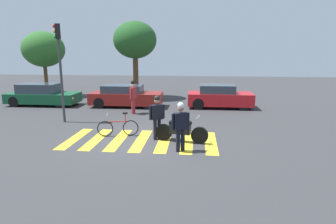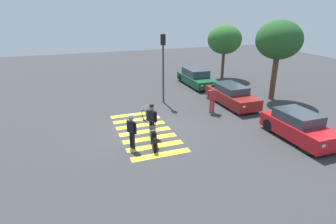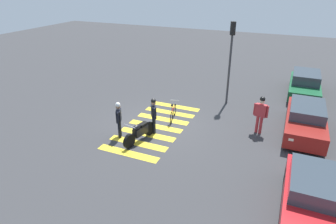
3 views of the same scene
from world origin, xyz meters
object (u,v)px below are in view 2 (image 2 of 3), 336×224
object	(u,v)px
leaning_bicycle	(149,117)
pedestrian_bystander	(213,96)
officer_by_motorcycle	(132,129)
car_maroon_wagon	(231,95)
police_motorcycle	(153,136)
car_red_convertible	(299,127)
traffic_light_pole	(163,58)
officer_on_foot	(152,117)
car_green_compact	(196,78)

from	to	relation	value
leaning_bicycle	pedestrian_bystander	world-z (taller)	pedestrian_bystander
officer_by_motorcycle	car_maroon_wagon	world-z (taller)	officer_by_motorcycle
officer_by_motorcycle	pedestrian_bystander	xyz separation A→B (m)	(-2.97, 5.87, 0.09)
police_motorcycle	leaning_bicycle	distance (m)	2.68
officer_by_motorcycle	car_red_convertible	distance (m)	8.32
car_red_convertible	pedestrian_bystander	bearing A→B (deg)	-155.58
police_motorcycle	pedestrian_bystander	xyz separation A→B (m)	(-2.94, 4.82, 0.63)
traffic_light_pole	pedestrian_bystander	bearing A→B (deg)	36.81
car_maroon_wagon	car_red_convertible	size ratio (longest dim) A/B	1.14
leaning_bicycle	officer_by_motorcycle	bearing A→B (deg)	-30.74
officer_by_motorcycle	officer_on_foot	bearing A→B (deg)	127.82
pedestrian_bystander	car_maroon_wagon	bearing A→B (deg)	114.94
police_motorcycle	officer_by_motorcycle	size ratio (longest dim) A/B	1.18
car_green_compact	car_red_convertible	xyz separation A→B (m)	(11.31, 0.29, 0.02)
officer_on_foot	car_maroon_wagon	xyz separation A→B (m)	(-2.91, 6.58, -0.35)
car_green_compact	car_maroon_wagon	size ratio (longest dim) A/B	1.00
officer_by_motorcycle	traffic_light_pole	distance (m)	7.29
officer_on_foot	officer_by_motorcycle	world-z (taller)	officer_on_foot
car_maroon_wagon	traffic_light_pole	distance (m)	5.31
leaning_bicycle	officer_by_motorcycle	world-z (taller)	officer_by_motorcycle
police_motorcycle	car_maroon_wagon	distance (m)	7.85
police_motorcycle	car_red_convertible	distance (m)	7.32
officer_on_foot	traffic_light_pole	bearing A→B (deg)	154.70
officer_by_motorcycle	traffic_light_pole	xyz separation A→B (m)	(-5.96, 3.63, 2.11)
officer_by_motorcycle	leaning_bicycle	bearing A→B (deg)	149.26
leaning_bicycle	officer_on_foot	bearing A→B (deg)	-10.17
leaning_bicycle	pedestrian_bystander	xyz separation A→B (m)	(-0.32, 4.29, 0.72)
leaning_bicycle	car_green_compact	size ratio (longest dim) A/B	0.37
police_motorcycle	officer_by_motorcycle	world-z (taller)	officer_by_motorcycle
officer_by_motorcycle	car_maroon_wagon	size ratio (longest dim) A/B	0.39
car_green_compact	car_red_convertible	bearing A→B (deg)	1.46
officer_by_motorcycle	car_red_convertible	size ratio (longest dim) A/B	0.44
leaning_bicycle	pedestrian_bystander	size ratio (longest dim) A/B	0.89
police_motorcycle	car_maroon_wagon	bearing A→B (deg)	119.57
police_motorcycle	car_red_convertible	world-z (taller)	car_red_convertible
traffic_light_pole	car_green_compact	bearing A→B (deg)	129.29
officer_by_motorcycle	car_maroon_wagon	distance (m)	8.79
car_green_compact	car_red_convertible	world-z (taller)	car_red_convertible
car_red_convertible	traffic_light_pole	xyz separation A→B (m)	(-7.89, -4.46, 2.42)
officer_on_foot	car_green_compact	xyz separation A→B (m)	(-8.38, 6.52, -0.35)
police_motorcycle	officer_on_foot	xyz separation A→B (m)	(-0.96, 0.24, 0.56)
car_red_convertible	traffic_light_pole	world-z (taller)	traffic_light_pole
pedestrian_bystander	traffic_light_pole	world-z (taller)	traffic_light_pole
police_motorcycle	officer_on_foot	size ratio (longest dim) A/B	1.16
car_green_compact	car_maroon_wagon	distance (m)	5.47
leaning_bicycle	car_maroon_wagon	distance (m)	6.42
car_green_compact	officer_on_foot	bearing A→B (deg)	-37.89
pedestrian_bystander	car_red_convertible	distance (m)	5.40
police_motorcycle	car_red_convertible	size ratio (longest dim) A/B	0.53
officer_on_foot	car_red_convertible	xyz separation A→B (m)	(2.93, 6.81, -0.33)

